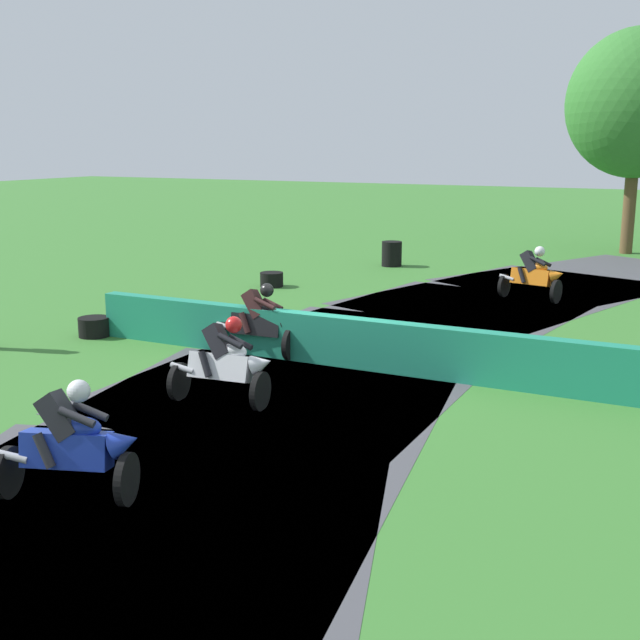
# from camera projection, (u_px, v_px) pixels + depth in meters

# --- Properties ---
(ground_plane) EXTENTS (120.00, 120.00, 0.00)m
(ground_plane) POSITION_uv_depth(u_px,v_px,m) (330.00, 364.00, 14.68)
(ground_plane) COLOR #38752D
(track_asphalt) EXTENTS (10.39, 34.84, 0.01)m
(track_asphalt) POSITION_uv_depth(u_px,v_px,m) (397.00, 373.00, 14.12)
(track_asphalt) COLOR #47474C
(track_asphalt) RESTS_ON ground
(motorcycle_lead_orange) EXTENTS (1.71, 0.98, 1.43)m
(motorcycle_lead_orange) POSITION_uv_depth(u_px,v_px,m) (534.00, 275.00, 20.44)
(motorcycle_lead_orange) COLOR black
(motorcycle_lead_orange) RESTS_ON ground
(motorcycle_chase_black) EXTENTS (1.68, 0.82, 1.43)m
(motorcycle_chase_black) POSITION_uv_depth(u_px,v_px,m) (261.00, 322.00, 15.13)
(motorcycle_chase_black) COLOR black
(motorcycle_chase_black) RESTS_ON ground
(motorcycle_trailing_white) EXTENTS (1.68, 0.89, 1.43)m
(motorcycle_trailing_white) POSITION_uv_depth(u_px,v_px,m) (226.00, 363.00, 12.35)
(motorcycle_trailing_white) COLOR black
(motorcycle_trailing_white) RESTS_ON ground
(motorcycle_fourth_blue) EXTENTS (1.68, 1.13, 1.42)m
(motorcycle_fourth_blue) POSITION_uv_depth(u_px,v_px,m) (73.00, 444.00, 9.00)
(motorcycle_fourth_blue) COLOR black
(motorcycle_fourth_blue) RESTS_ON ground
(tire_stack_near) EXTENTS (0.65, 0.65, 0.80)m
(tire_stack_near) POSITION_uv_depth(u_px,v_px,m) (392.00, 254.00, 26.09)
(tire_stack_near) COLOR black
(tire_stack_near) RESTS_ON ground
(tire_stack_mid_a) EXTENTS (0.64, 0.64, 0.40)m
(tire_stack_mid_a) POSITION_uv_depth(u_px,v_px,m) (272.00, 279.00, 22.44)
(tire_stack_mid_a) COLOR black
(tire_stack_mid_a) RESTS_ON ground
(tire_stack_mid_b) EXTENTS (0.64, 0.64, 0.40)m
(tire_stack_mid_b) POSITION_uv_depth(u_px,v_px,m) (94.00, 327.00, 16.71)
(tire_stack_mid_b) COLOR black
(tire_stack_mid_b) RESTS_ON ground
(tree_distant) EXTENTS (4.90, 4.90, 7.82)m
(tree_distant) POSITION_uv_depth(u_px,v_px,m) (638.00, 104.00, 28.01)
(tree_distant) COLOR brown
(tree_distant) RESTS_ON ground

